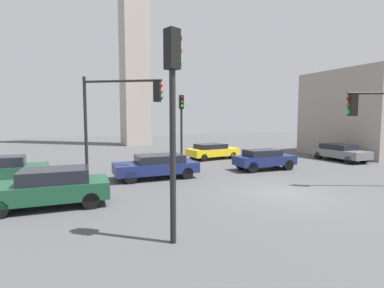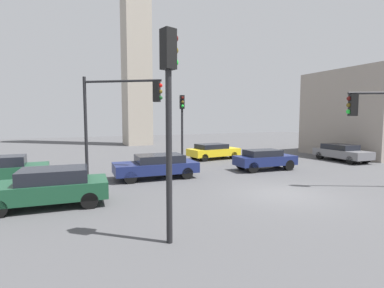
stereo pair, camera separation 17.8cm
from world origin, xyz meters
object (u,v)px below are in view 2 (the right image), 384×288
Objects in this scene: car_0 at (157,165)px; car_5 at (4,170)px; traffic_light_3 at (169,97)px; car_3 at (50,186)px; traffic_light_2 at (119,107)px; car_4 at (213,151)px; traffic_light_0 at (182,116)px; car_2 at (341,152)px; car_1 at (264,159)px.

car_5 is at bearing -9.82° from car_0.
car_0 is (2.56, 8.09, -3.12)m from traffic_light_3.
car_3 is (-5.35, -3.07, 0.04)m from car_0.
traffic_light_2 is 10.83m from car_4.
traffic_light_0 is at bearing -124.38° from car_0.
traffic_light_3 is 16.47m from car_4.
traffic_light_3 is 1.25× the size of car_3.
car_4 is (6.77, 5.11, -0.03)m from car_0.
traffic_light_3 is at bearing -58.06° from traffic_light_2.
traffic_light_2 is 1.36× the size of car_5.
traffic_light_3 is (-0.51, -7.82, -0.08)m from traffic_light_2.
traffic_light_0 reaches higher than car_2.
traffic_light_0 is 12.83m from car_2.
car_0 is 1.06× the size of car_2.
traffic_light_3 reaches higher than car_5.
traffic_light_3 is 1.24× the size of car_2.
traffic_light_2 is 5.36m from car_3.
traffic_light_2 is 9.67m from car_1.
car_3 reaches higher than car_2.
car_3 is at bearing -37.58° from traffic_light_0.
car_5 is at bearing 175.92° from car_1.
car_4 is at bearing -137.47° from car_0.
traffic_light_3 is at bearing -13.44° from traffic_light_0.
car_3 is 1.04× the size of car_4.
traffic_light_0 reaches higher than car_0.
traffic_light_0 is 1.26× the size of car_5.
traffic_light_0 is 11.53m from car_5.
traffic_light_0 is 1.14× the size of car_3.
car_3 and car_5 have the same top height.
car_1 is at bearing -80.92° from car_2.
car_5 is (-14.15, -3.10, 0.06)m from car_4.
traffic_light_0 is 7.25m from traffic_light_2.
traffic_light_0 is 0.93× the size of traffic_light_2.
car_3 is at bearing -66.44° from car_5.
car_1 is 0.93× the size of car_3.
traffic_light_0 is 6.75m from car_1.
car_0 is at bearing -13.46° from car_5.
car_4 is (-0.30, 5.88, -0.04)m from car_1.
car_0 is at bearing -179.37° from car_1.
car_3 is at bearing -148.60° from car_4.
traffic_light_0 reaches higher than car_5.
car_0 is 7.11m from car_1.
traffic_light_2 reaches higher than car_1.
car_5 reaches higher than car_0.
traffic_light_3 is 12.49m from car_1.
traffic_light_0 is 4.35m from car_4.
car_2 is at bearing 9.62° from traffic_light_3.
car_4 is at bearing 99.73° from car_1.
car_2 is 22.69m from car_5.
car_2 is at bearing -4.25° from car_5.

